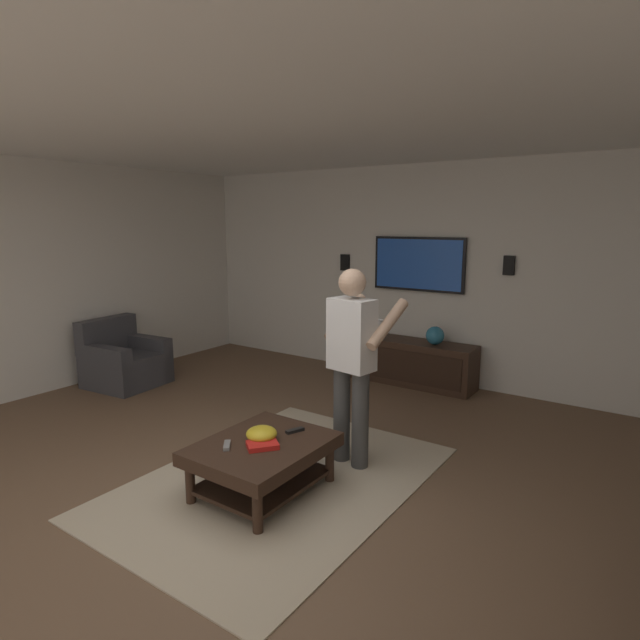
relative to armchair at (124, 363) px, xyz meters
The scene contains 17 objects.
ground_plane 3.35m from the armchair, 114.12° to the right, with size 8.91×8.91×0.00m, color brown.
wall_back_tv 4.02m from the armchair, 51.73° to the right, with size 0.10×7.30×2.71m, color silver.
ceiling_slab 4.15m from the armchair, 114.12° to the right, with size 7.63×7.30×0.10m, color white.
area_rug 3.28m from the armchair, 104.69° to the right, with size 2.66×1.88×0.01m, color tan.
armchair is the anchor object (origin of this frame).
coffee_table 3.32m from the armchair, 108.03° to the right, with size 1.00×0.80×0.40m.
media_console 3.53m from the armchair, 54.15° to the right, with size 0.45×1.70×0.55m.
tv 3.87m from the armchair, 51.11° to the right, with size 0.05×1.20×0.67m.
person_standing 3.52m from the armchair, 93.86° to the right, with size 0.59×0.60×1.64m.
bowl 3.30m from the armchair, 107.75° to the right, with size 0.23×0.23×0.10m, color gold.
remote_white 3.37m from the armchair, 108.69° to the right, with size 0.15×0.04×0.02m, color white.
remote_black 3.33m from the armchair, 102.83° to the right, with size 0.15×0.04×0.02m, color black.
remote_grey 3.25m from the armchair, 112.36° to the right, with size 0.15×0.04×0.02m, color slate.
book 3.41m from the armchair, 108.76° to the right, with size 0.22×0.16×0.04m, color red.
vase_round 3.84m from the armchair, 57.67° to the right, with size 0.22×0.22×0.22m, color teal.
wall_speaker_left 4.75m from the armchair, 59.63° to the right, with size 0.06×0.12×0.22m, color black.
wall_speaker_right 3.15m from the armchair, 37.39° to the right, with size 0.06×0.12×0.22m, color black.
Camera 1 is at (-2.39, -2.53, 2.00)m, focal length 29.26 mm.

